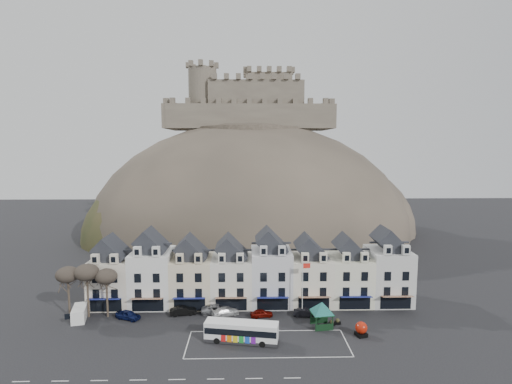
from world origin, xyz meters
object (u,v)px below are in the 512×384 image
(flagpole, at_px, (303,285))
(car_maroon, at_px, (262,313))
(car_charcoal, at_px, (305,313))
(bus, at_px, (241,331))
(bus_shelter, at_px, (322,308))
(car_white, at_px, (225,312))
(car_black, at_px, (183,311))
(car_silver, at_px, (217,309))
(red_buoy, at_px, (361,329))
(white_van, at_px, (80,313))
(car_navy, at_px, (128,315))

(flagpole, xyz_separation_m, car_maroon, (-6.60, -0.19, -4.48))
(flagpole, xyz_separation_m, car_charcoal, (0.42, -0.15, -4.47))
(bus, height_order, car_charcoal, bus)
(bus_shelter, bearing_deg, car_charcoal, 108.61)
(car_white, bearing_deg, bus, 175.75)
(car_charcoal, bearing_deg, car_black, 95.70)
(car_silver, height_order, car_maroon, car_silver)
(car_maroon, bearing_deg, flagpole, -97.52)
(bus_shelter, bearing_deg, red_buoy, -38.28)
(red_buoy, height_order, white_van, red_buoy)
(red_buoy, xyz_separation_m, car_charcoal, (-7.01, 6.76, -0.46))
(white_van, bearing_deg, car_silver, -9.62)
(car_maroon, bearing_deg, white_van, 81.48)
(bus, distance_m, car_charcoal, 12.92)
(car_silver, bearing_deg, car_maroon, -99.17)
(car_silver, bearing_deg, car_white, -117.85)
(bus_shelter, distance_m, car_maroon, 9.95)
(car_navy, distance_m, car_white, 15.23)
(car_navy, xyz_separation_m, car_charcoal, (28.01, 0.36, -0.07))
(car_black, height_order, car_white, car_black)
(car_white, height_order, car_maroon, car_white)
(car_black, bearing_deg, flagpole, -102.97)
(car_white, xyz_separation_m, car_maroon, (5.80, -0.65, -0.03))
(bus_shelter, xyz_separation_m, car_charcoal, (-1.88, 3.77, -2.40))
(car_white, bearing_deg, car_black, 64.63)
(white_van, bearing_deg, car_navy, -14.23)
(bus, xyz_separation_m, white_van, (-25.45, 7.64, -0.57))
(car_silver, relative_size, car_maroon, 1.42)
(bus, bearing_deg, car_charcoal, 48.21)
(flagpole, distance_m, car_white, 13.18)
(car_charcoal, bearing_deg, car_silver, 93.23)
(bus_shelter, relative_size, car_maroon, 1.70)
(white_van, bearing_deg, car_charcoal, -13.64)
(red_buoy, relative_size, car_black, 0.50)
(bus_shelter, bearing_deg, car_black, 159.41)
(bus, bearing_deg, flagpole, 49.92)
(flagpole, height_order, car_silver, flagpole)
(car_navy, bearing_deg, car_silver, -59.67)
(white_van, height_order, car_charcoal, white_van)
(bus, distance_m, flagpole, 13.13)
(flagpole, bearing_deg, bus_shelter, -59.55)
(bus, height_order, car_white, bus)
(flagpole, relative_size, car_navy, 2.19)
(red_buoy, distance_m, car_black, 27.73)
(flagpole, height_order, white_van, flagpole)
(red_buoy, xyz_separation_m, white_van, (-42.55, 6.40, -0.07))
(white_van, distance_m, car_white, 22.76)
(car_navy, bearing_deg, car_black, -57.26)
(white_van, height_order, car_maroon, white_van)
(bus, relative_size, flagpole, 1.17)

